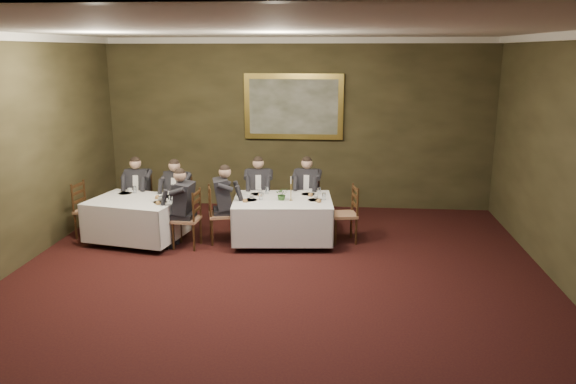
% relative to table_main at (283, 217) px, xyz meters
% --- Properties ---
extents(ground, '(10.00, 10.00, 0.00)m').
position_rel_table_main_xyz_m(ground, '(0.09, -2.66, -0.45)').
color(ground, black).
rests_on(ground, ground).
extents(ceiling, '(8.00, 10.00, 0.10)m').
position_rel_table_main_xyz_m(ceiling, '(0.09, -2.66, 3.05)').
color(ceiling, silver).
rests_on(ceiling, back_wall).
extents(back_wall, '(8.00, 0.10, 3.50)m').
position_rel_table_main_xyz_m(back_wall, '(0.09, 2.34, 1.30)').
color(back_wall, '#2E2A17').
rests_on(back_wall, ground).
extents(crown_molding, '(8.00, 10.00, 0.12)m').
position_rel_table_main_xyz_m(crown_molding, '(0.09, -2.66, 2.99)').
color(crown_molding, white).
rests_on(crown_molding, back_wall).
extents(table_main, '(1.81, 1.44, 0.67)m').
position_rel_table_main_xyz_m(table_main, '(0.00, 0.00, 0.00)').
color(table_main, black).
rests_on(table_main, ground).
extents(table_second, '(1.72, 1.43, 0.67)m').
position_rel_table_main_xyz_m(table_second, '(-2.51, -0.24, -0.00)').
color(table_second, black).
rests_on(table_second, ground).
extents(chair_main_backleft, '(0.48, 0.46, 1.00)m').
position_rel_table_main_xyz_m(chair_main_backleft, '(-0.53, 0.83, -0.17)').
color(chair_main_backleft, '#966C4C').
rests_on(chair_main_backleft, ground).
extents(diner_main_backleft, '(0.45, 0.51, 1.35)m').
position_rel_table_main_xyz_m(diner_main_backleft, '(-0.53, 0.81, 0.06)').
color(diner_main_backleft, black).
rests_on(diner_main_backleft, chair_main_backleft).
extents(chair_main_backright, '(0.48, 0.46, 1.00)m').
position_rel_table_main_xyz_m(chair_main_backright, '(0.38, 0.91, -0.17)').
color(chair_main_backright, '#966C4C').
rests_on(chair_main_backright, ground).
extents(diner_main_backright, '(0.45, 0.51, 1.35)m').
position_rel_table_main_xyz_m(diner_main_backright, '(0.38, 0.90, 0.06)').
color(diner_main_backright, black).
rests_on(diner_main_backright, chair_main_backright).
extents(chair_main_endleft, '(0.52, 0.54, 1.00)m').
position_rel_table_main_xyz_m(chair_main_endleft, '(-1.07, -0.10, -0.17)').
color(chair_main_endleft, '#966C4C').
rests_on(chair_main_endleft, ground).
extents(diner_main_endleft, '(0.57, 0.52, 1.35)m').
position_rel_table_main_xyz_m(diner_main_endleft, '(-1.06, -0.10, 0.06)').
color(diner_main_endleft, black).
rests_on(diner_main_endleft, chair_main_endleft).
extents(chair_main_endright, '(0.50, 0.52, 1.00)m').
position_rel_table_main_xyz_m(chair_main_endright, '(1.07, 0.10, -0.17)').
color(chair_main_endright, '#966C4C').
rests_on(chair_main_endright, ground).
extents(chair_sec_backleft, '(0.46, 0.44, 1.00)m').
position_rel_table_main_xyz_m(chair_sec_backleft, '(-2.76, 0.60, -0.17)').
color(chair_sec_backleft, '#966C4C').
rests_on(chair_sec_backleft, ground).
extents(diner_sec_backleft, '(0.43, 0.50, 1.35)m').
position_rel_table_main_xyz_m(diner_sec_backleft, '(-2.76, 0.59, 0.06)').
color(diner_sec_backleft, black).
rests_on(diner_sec_backleft, chair_sec_backleft).
extents(chair_sec_backright, '(0.52, 0.51, 1.00)m').
position_rel_table_main_xyz_m(chair_sec_backright, '(-1.97, 0.44, -0.17)').
color(chair_sec_backright, '#966C4C').
rests_on(chair_sec_backright, ground).
extents(diner_sec_backright, '(0.50, 0.56, 1.35)m').
position_rel_table_main_xyz_m(diner_sec_backright, '(-1.97, 0.43, 0.06)').
color(diner_sec_backright, black).
rests_on(diner_sec_backright, chair_sec_backright).
extents(chair_sec_endright, '(0.45, 0.46, 1.00)m').
position_rel_table_main_xyz_m(chair_sec_endright, '(-1.57, -0.42, -0.17)').
color(chair_sec_endright, '#966C4C').
rests_on(chair_sec_endright, ground).
extents(diner_sec_endright, '(0.50, 0.44, 1.35)m').
position_rel_table_main_xyz_m(diner_sec_endright, '(-1.59, -0.42, 0.06)').
color(diner_sec_endright, black).
rests_on(diner_sec_endright, chair_sec_endright).
extents(chair_sec_endleft, '(0.47, 0.49, 1.00)m').
position_rel_table_main_xyz_m(chair_sec_endleft, '(-3.45, -0.06, -0.17)').
color(chair_sec_endleft, '#966C4C').
rests_on(chair_sec_endleft, ground).
extents(centerpiece, '(0.25, 0.22, 0.24)m').
position_rel_table_main_xyz_m(centerpiece, '(-0.00, -0.06, 0.43)').
color(centerpiece, '#2D5926').
rests_on(centerpiece, table_main).
extents(candlestick, '(0.06, 0.06, 0.43)m').
position_rel_table_main_xyz_m(candlestick, '(0.15, -0.07, 0.47)').
color(candlestick, gold).
rests_on(candlestick, table_main).
extents(place_setting_table_main, '(0.33, 0.31, 0.14)m').
position_rel_table_main_xyz_m(place_setting_table_main, '(-0.43, 0.34, 0.35)').
color(place_setting_table_main, white).
rests_on(place_setting_table_main, table_main).
extents(place_setting_table_second, '(0.33, 0.31, 0.14)m').
position_rel_table_main_xyz_m(place_setting_table_second, '(-2.80, 0.17, 0.35)').
color(place_setting_table_second, white).
rests_on(place_setting_table_second, table_second).
extents(painting, '(2.03, 0.09, 1.34)m').
position_rel_table_main_xyz_m(painting, '(-0.00, 2.27, 1.68)').
color(painting, gold).
rests_on(painting, back_wall).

